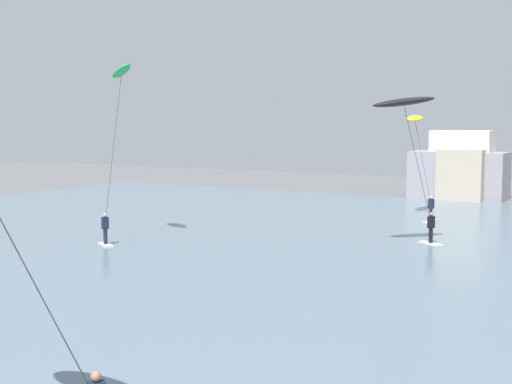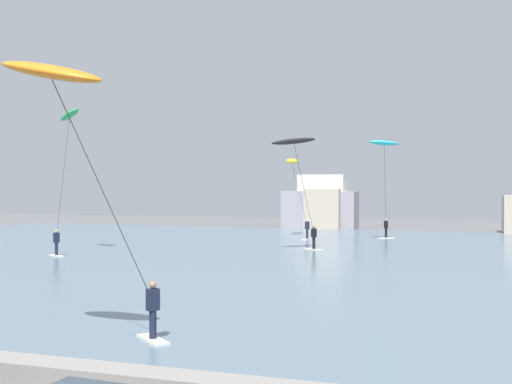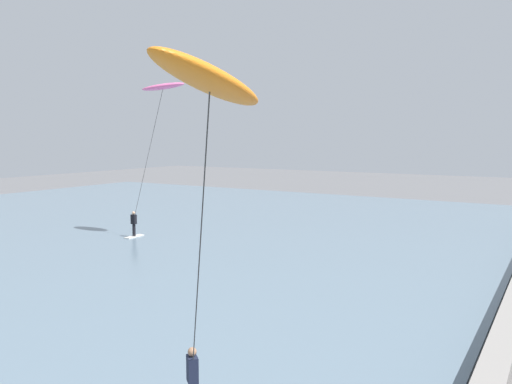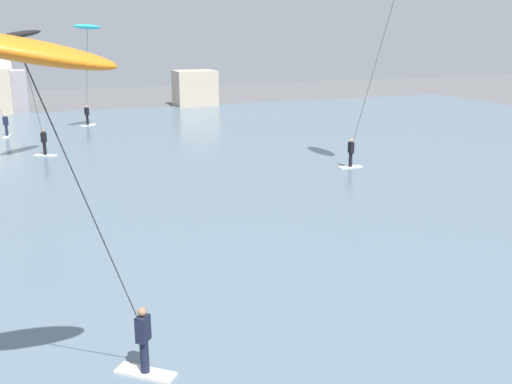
{
  "view_description": "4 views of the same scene",
  "coord_description": "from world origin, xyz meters",
  "px_view_note": "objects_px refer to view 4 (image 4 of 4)",
  "views": [
    {
      "loc": [
        6.84,
        0.76,
        6.39
      ],
      "look_at": [
        -0.34,
        13.02,
        4.96
      ],
      "focal_mm": 49.31,
      "sensor_mm": 36.0,
      "label": 1
    },
    {
      "loc": [
        5.91,
        -5.36,
        4.36
      ],
      "look_at": [
        0.1,
        12.49,
        4.21
      ],
      "focal_mm": 43.88,
      "sensor_mm": 36.0,
      "label": 2
    },
    {
      "loc": [
        -10.73,
        3.31,
        6.4
      ],
      "look_at": [
        1.69,
        10.9,
        4.85
      ],
      "focal_mm": 35.75,
      "sensor_mm": 36.0,
      "label": 3
    },
    {
      "loc": [
        -4.01,
        -1.57,
        7.62
      ],
      "look_at": [
        1.88,
        13.79,
        3.05
      ],
      "focal_mm": 41.14,
      "sensor_mm": 36.0,
      "label": 4
    }
  ],
  "objects_px": {
    "kitesurfer_black": "(21,46)",
    "kitesurfer_pink": "(392,6)",
    "kitesurfer_cyan": "(87,39)",
    "kitesurfer_orange": "(41,96)"
  },
  "relations": [
    {
      "from": "kitesurfer_pink",
      "to": "kitesurfer_cyan",
      "type": "relative_size",
      "value": 1.24
    },
    {
      "from": "kitesurfer_black",
      "to": "kitesurfer_pink",
      "type": "bearing_deg",
      "value": -25.97
    },
    {
      "from": "kitesurfer_cyan",
      "to": "kitesurfer_orange",
      "type": "distance_m",
      "value": 36.25
    },
    {
      "from": "kitesurfer_orange",
      "to": "kitesurfer_black",
      "type": "height_order",
      "value": "kitesurfer_orange"
    },
    {
      "from": "kitesurfer_cyan",
      "to": "kitesurfer_black",
      "type": "distance_m",
      "value": 11.31
    },
    {
      "from": "kitesurfer_orange",
      "to": "kitesurfer_black",
      "type": "distance_m",
      "value": 25.66
    },
    {
      "from": "kitesurfer_pink",
      "to": "kitesurfer_cyan",
      "type": "xyz_separation_m",
      "value": [
        -13.48,
        19.13,
        -1.88
      ]
    },
    {
      "from": "kitesurfer_pink",
      "to": "kitesurfer_cyan",
      "type": "distance_m",
      "value": 23.47
    },
    {
      "from": "kitesurfer_orange",
      "to": "kitesurfer_pink",
      "type": "bearing_deg",
      "value": 43.75
    },
    {
      "from": "kitesurfer_pink",
      "to": "kitesurfer_orange",
      "type": "bearing_deg",
      "value": -136.25
    }
  ]
}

